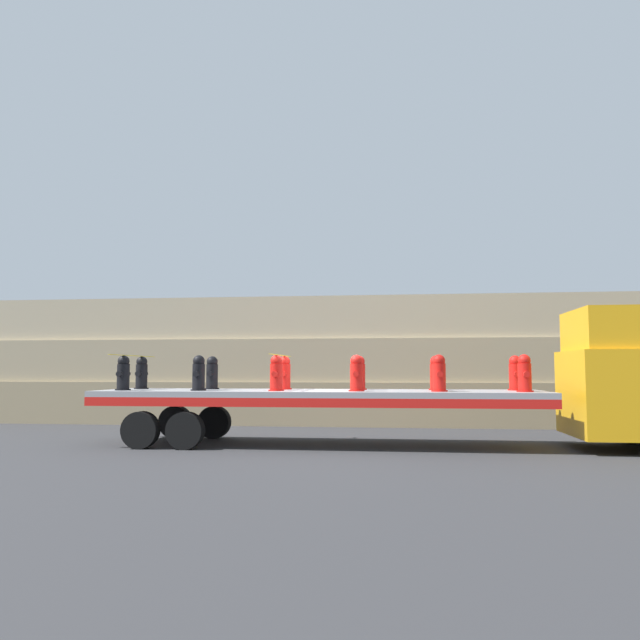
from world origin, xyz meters
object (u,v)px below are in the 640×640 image
Objects in this scene: fire_hydrant_black_near_0 at (123,373)px; fire_hydrant_red_far_3 at (359,373)px; fire_hydrant_red_far_5 at (515,373)px; truck_cab at (631,379)px; fire_hydrant_red_near_3 at (356,374)px; fire_hydrant_red_far_2 at (285,373)px; fire_hydrant_red_near_4 at (439,374)px; fire_hydrant_black_far_0 at (142,373)px; fire_hydrant_black_far_1 at (212,373)px; fire_hydrant_red_near_2 at (276,374)px; fire_hydrant_red_near_5 at (525,374)px; fire_hydrant_black_near_1 at (199,373)px; fire_hydrant_red_far_4 at (436,373)px; flatbed_trailer at (293,400)px.

fire_hydrant_black_near_0 and fire_hydrant_red_far_3 have the same top height.
fire_hydrant_black_near_0 is 1.00× the size of fire_hydrant_red_far_5.
truck_cab reaches higher than fire_hydrant_red_near_3.
fire_hydrant_red_far_2 and fire_hydrant_red_near_4 have the same top height.
fire_hydrant_black_far_0 is 1.00× the size of fire_hydrant_red_near_3.
fire_hydrant_red_near_4 is (5.54, -1.07, 0.00)m from fire_hydrant_black_far_1.
fire_hydrant_red_near_2 is (3.69, -1.07, 0.00)m from fire_hydrant_black_far_0.
truck_cab is 11.66m from fire_hydrant_black_near_0.
fire_hydrant_red_near_3 is at bearing 180.00° from fire_hydrant_red_near_4.
fire_hydrant_red_far_3 is (-6.11, 0.54, 0.13)m from truck_cab.
truck_cab is 7.97m from fire_hydrant_red_far_2.
truck_cab is 3.78× the size of fire_hydrant_red_near_5.
fire_hydrant_red_far_5 is (3.69, 1.07, 0.00)m from fire_hydrant_red_near_3.
fire_hydrant_black_near_0 is 5.54m from fire_hydrant_red_near_3.
fire_hydrant_black_near_1 is 1.00× the size of fire_hydrant_red_near_5.
fire_hydrant_red_far_2 is (3.69, 1.07, 0.00)m from fire_hydrant_black_near_0.
fire_hydrant_red_far_3 is (3.69, 0.00, 0.00)m from fire_hydrant_black_far_1.
fire_hydrant_red_near_5 is at bearing -30.18° from fire_hydrant_red_far_4.
fire_hydrant_red_far_5 is (9.23, 1.07, 0.00)m from fire_hydrant_black_near_0.
fire_hydrant_red_far_2 is at bearing 180.00° from fire_hydrant_red_far_3.
fire_hydrant_red_far_5 is at bearing 5.85° from flatbed_trailer.
fire_hydrant_red_far_3 and fire_hydrant_red_far_5 have the same top height.
fire_hydrant_black_near_0 and fire_hydrant_black_far_1 have the same top height.
fire_hydrant_black_far_0 is 1.00× the size of fire_hydrant_black_far_1.
fire_hydrant_red_near_3 is 1.07m from fire_hydrant_red_far_3.
flatbed_trailer is at bearing 14.03° from fire_hydrant_black_near_1.
truck_cab is 4.30m from fire_hydrant_red_near_4.
truck_cab is 9.82m from fire_hydrant_black_far_1.
flatbed_trailer is at bearing 171.00° from fire_hydrant_red_near_4.
flatbed_trailer is (-7.65, 0.00, -0.49)m from truck_cab.
fire_hydrant_red_far_2 and fire_hydrant_red_near_5 have the same top height.
fire_hydrant_black_near_0 and fire_hydrant_black_far_0 have the same top height.
fire_hydrant_black_far_0 and fire_hydrant_red_near_2 have the same top height.
fire_hydrant_red_near_3 is 1.00× the size of fire_hydrant_red_near_5.
fire_hydrant_red_far_4 is at bearing 16.21° from fire_hydrant_red_near_2.
fire_hydrant_red_far_5 is (7.39, 1.07, 0.00)m from fire_hydrant_black_near_1.
fire_hydrant_red_near_2 is 1.00× the size of fire_hydrant_red_far_3.
fire_hydrant_black_far_0 is 1.85m from fire_hydrant_black_far_1.
fire_hydrant_red_far_2 is 1.00× the size of fire_hydrant_red_far_3.
fire_hydrant_black_near_1 reaches higher than flatbed_trailer.
truck_cab is 6.13m from fire_hydrant_red_near_3.
fire_hydrant_black_far_1 is at bearing 180.00° from fire_hydrant_red_far_2.
fire_hydrant_black_near_0 is at bearing -163.79° from fire_hydrant_red_far_2.
fire_hydrant_black_far_1 is 1.85m from fire_hydrant_red_far_2.
flatbed_trailer is at bearing -14.03° from fire_hydrant_black_far_1.
fire_hydrant_black_far_1 and fire_hydrant_red_near_2 have the same top height.
fire_hydrant_red_near_3 is at bearing -10.97° from fire_hydrant_black_far_0.
fire_hydrant_black_near_0 is 1.00× the size of fire_hydrant_black_near_1.
fire_hydrant_red_far_3 is (0.00, 1.07, 0.00)m from fire_hydrant_red_near_3.
fire_hydrant_red_near_3 reaches higher than flatbed_trailer.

